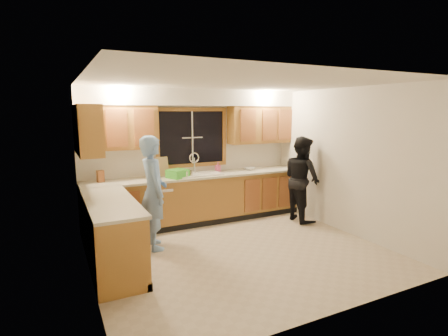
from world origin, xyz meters
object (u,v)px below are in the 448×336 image
object	(u,v)px
stove	(118,249)
knife_block	(100,176)
sink	(198,178)
man	(153,193)
dishwasher	(155,207)
bowl	(250,169)
soap_bottle	(218,167)
woman	(302,179)
dish_crate	(178,174)

from	to	relation	value
stove	knife_block	size ratio (longest dim) A/B	4.51
sink	man	bearing A→B (deg)	-141.51
dishwasher	bowl	size ratio (longest dim) A/B	3.73
stove	bowl	xyz separation A→B (m)	(2.94, 1.86, 0.50)
soap_bottle	stove	bearing A→B (deg)	-138.99
dishwasher	sink	bearing A→B (deg)	0.99
woman	soap_bottle	distance (m)	1.65
knife_block	dishwasher	bearing A→B (deg)	-19.79
stove	sink	bearing A→B (deg)	45.39
stove	man	distance (m)	1.26
man	soap_bottle	xyz separation A→B (m)	(1.58, 1.04, 0.14)
man	bowl	bearing A→B (deg)	-64.71
dishwasher	stove	xyz separation A→B (m)	(-0.95, -1.81, 0.04)
sink	dishwasher	bearing A→B (deg)	-179.01
man	dish_crate	size ratio (longest dim) A/B	5.45
sink	soap_bottle	bearing A→B (deg)	18.74
man	knife_block	xyz separation A→B (m)	(-0.64, 0.97, 0.15)
knife_block	soap_bottle	xyz separation A→B (m)	(2.23, 0.07, -0.01)
dish_crate	bowl	bearing A→B (deg)	5.63
man	woman	size ratio (longest dim) A/B	1.07
sink	dish_crate	xyz separation A→B (m)	(-0.45, -0.12, 0.13)
knife_block	soap_bottle	bearing A→B (deg)	-10.91
man	bowl	world-z (taller)	man
stove	dish_crate	xyz separation A→B (m)	(1.35, 1.71, 0.54)
man	stove	bearing A→B (deg)	146.68
dish_crate	bowl	xyz separation A→B (m)	(1.59, 0.16, -0.05)
dishwasher	bowl	distance (m)	2.07
soap_bottle	bowl	xyz separation A→B (m)	(0.65, -0.13, -0.07)
dish_crate	bowl	distance (m)	1.60
dish_crate	soap_bottle	size ratio (longest dim) A/B	1.72
stove	dishwasher	bearing A→B (deg)	62.31
sink	bowl	xyz separation A→B (m)	(1.14, 0.04, 0.08)
sink	knife_block	world-z (taller)	sink
dish_crate	bowl	size ratio (longest dim) A/B	1.46
dishwasher	man	xyz separation A→B (m)	(-0.24, -0.86, 0.46)
knife_block	man	bearing A→B (deg)	-69.11
dishwasher	man	bearing A→B (deg)	-105.95
soap_bottle	dishwasher	bearing A→B (deg)	-172.32
man	soap_bottle	bearing A→B (deg)	-53.65
man	soap_bottle	size ratio (longest dim) A/B	9.39
woman	bowl	xyz separation A→B (m)	(-0.69, 0.81, 0.13)
knife_block	bowl	size ratio (longest dim) A/B	0.91
soap_bottle	bowl	distance (m)	0.67
stove	bowl	world-z (taller)	bowl
man	dish_crate	xyz separation A→B (m)	(0.65, 0.75, 0.12)
man	soap_bottle	distance (m)	1.90
sink	man	distance (m)	1.40
bowl	soap_bottle	bearing A→B (deg)	169.11
dishwasher	man	distance (m)	1.00
sink	dishwasher	xyz separation A→B (m)	(-0.85, -0.01, -0.45)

